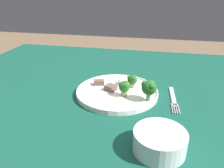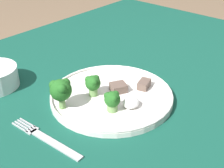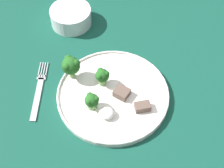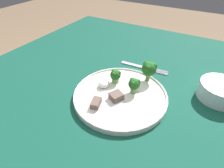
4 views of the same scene
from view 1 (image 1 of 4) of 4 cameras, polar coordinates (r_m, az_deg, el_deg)
table at (r=0.84m, az=-1.77°, el=-6.30°), size 1.35×1.10×0.71m
dinner_plate at (r=0.77m, az=1.30°, el=-2.04°), size 0.29×0.29×0.02m
fork at (r=0.77m, az=15.73°, el=-3.83°), size 0.03×0.18×0.00m
cream_bowl at (r=0.53m, az=12.31°, el=-14.53°), size 0.12×0.12×0.05m
broccoli_floret_near_rim_left at (r=0.70m, az=9.65°, el=-0.91°), size 0.05×0.05×0.07m
broccoli_floret_center_left at (r=0.79m, az=5.30°, el=1.01°), size 0.04×0.03×0.05m
broccoli_floret_back_left at (r=0.73m, az=3.18°, el=-0.90°), size 0.04×0.04×0.05m
meat_slice_front_slice at (r=0.82m, az=-3.44°, el=0.41°), size 0.04×0.03×0.02m
meat_slice_middle_slice at (r=0.77m, az=-0.31°, el=-0.98°), size 0.05×0.05×0.02m
sauce_dollop at (r=0.82m, az=2.83°, el=0.74°), size 0.04×0.03×0.02m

